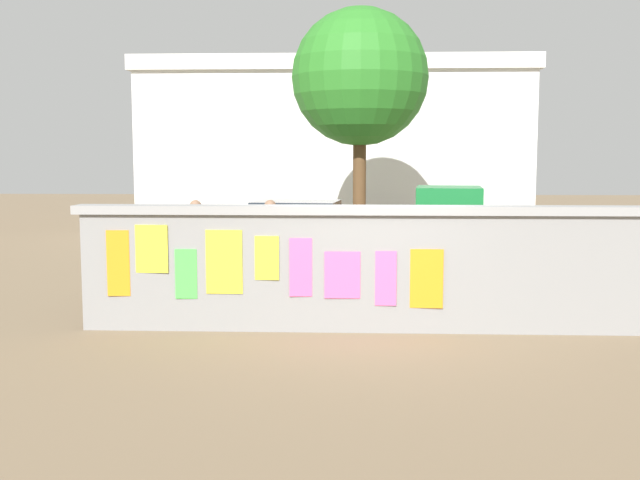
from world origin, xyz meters
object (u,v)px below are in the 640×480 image
at_px(auto_rickshaw_truck, 502,238).
at_px(motorcycle, 167,277).
at_px(person_bystander, 270,234).
at_px(bicycle_near, 336,290).
at_px(car_parked, 290,230).
at_px(person_walking, 196,234).
at_px(tree_roadside, 360,78).

xyz_separation_m(auto_rickshaw_truck, motorcycle, (-5.82, -2.19, -0.44)).
height_order(auto_rickshaw_truck, person_bystander, auto_rickshaw_truck).
bearing_deg(auto_rickshaw_truck, bicycle_near, -137.81).
height_order(auto_rickshaw_truck, bicycle_near, auto_rickshaw_truck).
relative_size(car_parked, person_walking, 2.44).
height_order(bicycle_near, person_walking, person_walking).
bearing_deg(bicycle_near, motorcycle, 168.35).
bearing_deg(car_parked, motorcycle, -106.60).
distance_m(car_parked, person_walking, 3.80).
xyz_separation_m(bicycle_near, person_bystander, (-1.28, 2.44, 0.62)).
xyz_separation_m(person_walking, person_bystander, (1.38, 0.08, 0.00)).
distance_m(auto_rickshaw_truck, person_bystander, 4.34).
xyz_separation_m(auto_rickshaw_truck, car_parked, (-4.25, 3.10, -0.17)).
relative_size(motorcycle, tree_roadside, 0.31).
bearing_deg(person_bystander, person_walking, -176.79).
bearing_deg(tree_roadside, person_bystander, -107.14).
height_order(motorcycle, tree_roadside, tree_roadside).
height_order(car_parked, tree_roadside, tree_roadside).
bearing_deg(tree_roadside, motorcycle, -113.44).
bearing_deg(motorcycle, tree_roadside, 66.56).
distance_m(bicycle_near, person_walking, 3.61).
xyz_separation_m(motorcycle, person_walking, (0.12, 1.79, 0.52)).
xyz_separation_m(car_parked, tree_roadside, (1.61, 2.06, 3.66)).
bearing_deg(bicycle_near, car_parked, 101.52).
xyz_separation_m(car_parked, person_bystander, (-0.08, -3.42, 0.26)).
bearing_deg(person_bystander, tree_roadside, 72.86).
relative_size(auto_rickshaw_truck, person_walking, 2.31).
bearing_deg(motorcycle, auto_rickshaw_truck, 20.65).
bearing_deg(bicycle_near, person_bystander, 117.66).
bearing_deg(auto_rickshaw_truck, motorcycle, -159.35).
bearing_deg(car_parked, person_bystander, -91.38).
height_order(bicycle_near, person_bystander, person_bystander).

